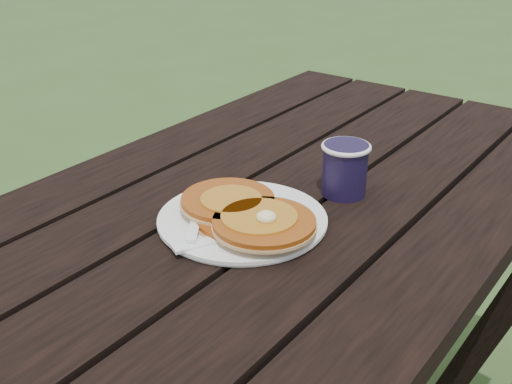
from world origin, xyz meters
The scene contains 5 objects.
plate centered at (0.02, 0.08, 0.76)m, with size 0.26×0.26×0.01m, color white.
pancake_stack centered at (0.03, 0.07, 0.77)m, with size 0.24×0.18×0.04m.
knife centered at (0.04, 0.03, 0.76)m, with size 0.02×0.18×0.01m, color white.
fork centered at (-0.02, 0.02, 0.77)m, with size 0.03×0.16×0.01m, color white, non-canonical shape.
coffee_cup centered at (0.09, 0.27, 0.80)m, with size 0.08×0.08×0.09m.
Camera 1 is at (0.55, -0.61, 1.23)m, focal length 45.00 mm.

